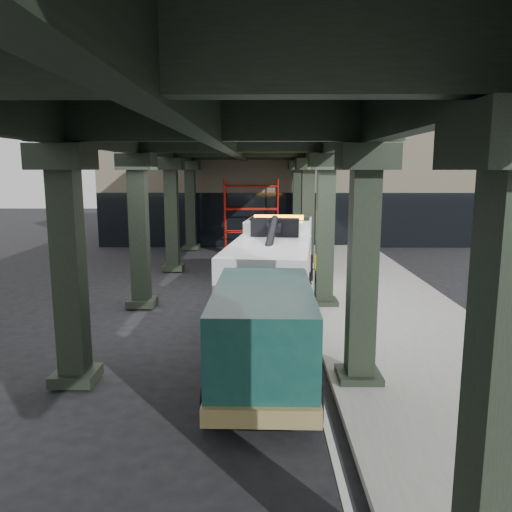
{
  "coord_description": "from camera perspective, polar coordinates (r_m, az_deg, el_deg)",
  "views": [
    {
      "loc": [
        0.52,
        -13.97,
        4.5
      ],
      "look_at": [
        0.37,
        2.21,
        1.7
      ],
      "focal_mm": 35.0,
      "sensor_mm": 36.0,
      "label": 1
    }
  ],
  "objects": [
    {
      "name": "ground",
      "position": [
        14.69,
        -1.55,
        -8.03
      ],
      "size": [
        90.0,
        90.0,
        0.0
      ],
      "primitive_type": "plane",
      "color": "black",
      "rests_on": "ground"
    },
    {
      "name": "lane_stripe",
      "position": [
        16.64,
        4.59,
        -5.89
      ],
      "size": [
        0.12,
        38.0,
        0.01
      ],
      "primitive_type": "cube",
      "color": "silver",
      "rests_on": "ground"
    },
    {
      "name": "building",
      "position": [
        34.01,
        3.04,
        8.96
      ],
      "size": [
        22.0,
        10.0,
        8.0
      ],
      "primitive_type": "cube",
      "color": "#C6B793",
      "rests_on": "ground"
    },
    {
      "name": "sidewalk",
      "position": [
        17.05,
        14.06,
        -5.53
      ],
      "size": [
        5.0,
        40.0,
        0.15
      ],
      "primitive_type": "cube",
      "color": "gray",
      "rests_on": "ground"
    },
    {
      "name": "scaffolding",
      "position": [
        28.72,
        -0.53,
        5.04
      ],
      "size": [
        3.08,
        0.88,
        4.0
      ],
      "color": "red",
      "rests_on": "ground"
    },
    {
      "name": "tow_truck",
      "position": [
        17.58,
        2.07,
        -0.26
      ],
      "size": [
        3.48,
        9.14,
        2.93
      ],
      "rotation": [
        0.0,
        0.0,
        -0.12
      ],
      "color": "black",
      "rests_on": "ground"
    },
    {
      "name": "viaduct",
      "position": [
        16.03,
        -2.85,
        13.24
      ],
      "size": [
        7.4,
        32.0,
        6.4
      ],
      "color": "black",
      "rests_on": "ground"
    },
    {
      "name": "towed_van",
      "position": [
        10.56,
        0.84,
        -8.6
      ],
      "size": [
        2.24,
        5.38,
        2.17
      ],
      "rotation": [
        0.0,
        0.0,
        -0.02
      ],
      "color": "#103C36",
      "rests_on": "ground"
    }
  ]
}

